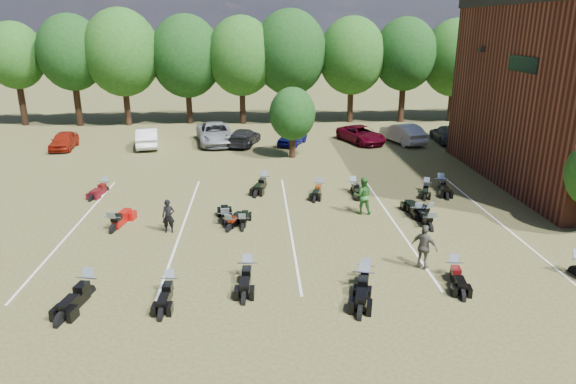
{
  "coord_description": "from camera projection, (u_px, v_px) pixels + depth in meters",
  "views": [
    {
      "loc": [
        -4.43,
        -19.72,
        9.02
      ],
      "look_at": [
        -3.0,
        4.0,
        1.2
      ],
      "focal_mm": 32.0,
      "sensor_mm": 36.0,
      "label": 1
    }
  ],
  "objects": [
    {
      "name": "motorcycle_7",
      "position": [
        114.0,
        231.0,
        23.4
      ],
      "size": [
        1.22,
        2.58,
        1.38
      ],
      "primitive_type": null,
      "rotation": [
        0.0,
        0.0,
        2.96
      ],
      "color": "#9C0D0B",
      "rests_on": "ground"
    },
    {
      "name": "car_3",
      "position": [
        244.0,
        137.0,
        39.77
      ],
      "size": [
        2.87,
        4.73,
        1.28
      ],
      "primitive_type": "imported",
      "rotation": [
        0.0,
        0.0,
        2.88
      ],
      "color": "black",
      "rests_on": "ground"
    },
    {
      "name": "car_2",
      "position": [
        215.0,
        134.0,
        40.2
      ],
      "size": [
        3.66,
        6.17,
        1.61
      ],
      "primitive_type": "imported",
      "rotation": [
        0.0,
        0.0,
        0.18
      ],
      "color": "gray",
      "rests_on": "ground"
    },
    {
      "name": "car_1",
      "position": [
        147.0,
        137.0,
        39.18
      ],
      "size": [
        2.28,
        4.66,
        1.47
      ],
      "primitive_type": "imported",
      "rotation": [
        0.0,
        0.0,
        3.31
      ],
      "color": "silver",
      "rests_on": "ground"
    },
    {
      "name": "car_7",
      "position": [
        447.0,
        134.0,
        40.71
      ],
      "size": [
        2.12,
        4.72,
        1.34
      ],
      "primitive_type": "imported",
      "rotation": [
        0.0,
        0.0,
        3.09
      ],
      "color": "#3D3C41",
      "rests_on": "ground"
    },
    {
      "name": "motorcycle_3",
      "position": [
        365.0,
        279.0,
        19.0
      ],
      "size": [
        1.21,
        2.14,
        1.14
      ],
      "primitive_type": null,
      "rotation": [
        0.0,
        0.0,
        -0.29
      ],
      "color": "black",
      "rests_on": "ground"
    },
    {
      "name": "ground",
      "position": [
        364.0,
        247.0,
        21.77
      ],
      "size": [
        160.0,
        160.0,
        0.0
      ],
      "primitive_type": "plane",
      "color": "brown",
      "rests_on": "ground"
    },
    {
      "name": "car_5",
      "position": [
        403.0,
        133.0,
        40.51
      ],
      "size": [
        2.93,
        4.97,
        1.55
      ],
      "primitive_type": "imported",
      "rotation": [
        0.0,
        0.0,
        3.44
      ],
      "color": "#B7B6B2",
      "rests_on": "ground"
    },
    {
      "name": "tree_line",
      "position": [
        293.0,
        54.0,
        47.23
      ],
      "size": [
        56.0,
        6.0,
        9.79
      ],
      "color": "black",
      "rests_on": "ground"
    },
    {
      "name": "person_black",
      "position": [
        168.0,
        216.0,
        23.04
      ],
      "size": [
        0.58,
        0.39,
        1.55
      ],
      "primitive_type": "imported",
      "rotation": [
        0.0,
        0.0,
        0.04
      ],
      "color": "black",
      "rests_on": "ground"
    },
    {
      "name": "motorcycle_14",
      "position": [
        106.0,
        192.0,
        28.93
      ],
      "size": [
        1.11,
        2.23,
        1.19
      ],
      "primitive_type": null,
      "rotation": [
        0.0,
        0.0,
        -0.21
      ],
      "color": "#4C0A12",
      "rests_on": "ground"
    },
    {
      "name": "motorcycle_0",
      "position": [
        170.0,
        293.0,
        18.01
      ],
      "size": [
        0.75,
        2.18,
        1.2
      ],
      "primitive_type": null,
      "rotation": [
        0.0,
        0.0,
        -0.03
      ],
      "color": "black",
      "rests_on": "ground"
    },
    {
      "name": "motorcycle_20",
      "position": [
        440.0,
        189.0,
        29.31
      ],
      "size": [
        1.05,
        2.4,
        1.29
      ],
      "primitive_type": null,
      "rotation": [
        0.0,
        0.0,
        -0.14
      ],
      "color": "black",
      "rests_on": "ground"
    },
    {
      "name": "motorcycle_12",
      "position": [
        430.0,
        230.0,
        23.59
      ],
      "size": [
        0.79,
        2.28,
        1.26
      ],
      "primitive_type": null,
      "rotation": [
        0.0,
        0.0,
        3.17
      ],
      "color": "black",
      "rests_on": "ground"
    },
    {
      "name": "motorcycle_13",
      "position": [
        428.0,
        220.0,
        24.78
      ],
      "size": [
        1.44,
        2.43,
        1.29
      ],
      "primitive_type": null,
      "rotation": [
        0.0,
        0.0,
        3.47
      ],
      "color": "black",
      "rests_on": "ground"
    },
    {
      "name": "motorcycle_10",
      "position": [
        226.0,
        226.0,
        23.99
      ],
      "size": [
        0.95,
        2.41,
        1.31
      ],
      "primitive_type": null,
      "rotation": [
        0.0,
        0.0,
        3.23
      ],
      "color": "black",
      "rests_on": "ground"
    },
    {
      "name": "young_tree_midfield",
      "position": [
        292.0,
        114.0,
        35.38
      ],
      "size": [
        3.2,
        3.2,
        4.7
      ],
      "color": "black",
      "rests_on": "ground"
    },
    {
      "name": "motorcycle_11",
      "position": [
        417.0,
        219.0,
        24.82
      ],
      "size": [
        0.79,
        2.3,
        1.27
      ],
      "primitive_type": null,
      "rotation": [
        0.0,
        0.0,
        3.17
      ],
      "color": "black",
      "rests_on": "ground"
    },
    {
      "name": "person_grey",
      "position": [
        424.0,
        247.0,
        19.58
      ],
      "size": [
        1.08,
        1.01,
        1.79
      ],
      "primitive_type": "imported",
      "rotation": [
        0.0,
        0.0,
        2.43
      ],
      "color": "#535047",
      "rests_on": "ground"
    },
    {
      "name": "motorcycle_16",
      "position": [
        264.0,
        187.0,
        29.7
      ],
      "size": [
        1.41,
        2.53,
        1.35
      ],
      "primitive_type": null,
      "rotation": [
        0.0,
        0.0,
        -0.28
      ],
      "color": "black",
      "rests_on": "ground"
    },
    {
      "name": "car_4",
      "position": [
        293.0,
        136.0,
        40.02
      ],
      "size": [
        2.85,
        4.02,
        1.27
      ],
      "primitive_type": "imported",
      "rotation": [
        0.0,
        0.0,
        -0.41
      ],
      "color": "#0D1060",
      "rests_on": "ground"
    },
    {
      "name": "motorcycle_19",
      "position": [
        426.0,
        192.0,
        28.9
      ],
      "size": [
        1.29,
        2.13,
        1.13
      ],
      "primitive_type": null,
      "rotation": [
        0.0,
        0.0,
        -0.35
      ],
      "color": "black",
      "rests_on": "ground"
    },
    {
      "name": "motorcycle_18",
      "position": [
        353.0,
        192.0,
        28.87
      ],
      "size": [
        0.98,
        2.3,
        1.25
      ],
      "primitive_type": null,
      "rotation": [
        0.0,
        0.0,
        0.12
      ],
      "color": "black",
      "rests_on": "ground"
    },
    {
      "name": "motorcycle_2",
      "position": [
        248.0,
        278.0,
        19.08
      ],
      "size": [
        0.87,
        2.34,
        1.28
      ],
      "primitive_type": null,
      "rotation": [
        0.0,
        0.0,
        -0.06
      ],
      "color": "black",
      "rests_on": "ground"
    },
    {
      "name": "person_green",
      "position": [
        363.0,
        196.0,
        25.31
      ],
      "size": [
        0.97,
        0.79,
        1.88
      ],
      "primitive_type": "imported",
      "rotation": [
        0.0,
        0.0,
        3.06
      ],
      "color": "#296325",
      "rests_on": "ground"
    },
    {
      "name": "motorcycle_9",
      "position": [
        243.0,
        230.0,
        23.6
      ],
      "size": [
        0.79,
        2.09,
        1.14
      ],
      "primitive_type": null,
      "rotation": [
        0.0,
        0.0,
        3.07
      ],
      "color": "black",
      "rests_on": "ground"
    },
    {
      "name": "motorcycle_17",
      "position": [
        319.0,
        193.0,
        28.71
      ],
      "size": [
        1.23,
        2.22,
        1.18
      ],
      "primitive_type": null,
      "rotation": [
        0.0,
        0.0,
        -0.28
      ],
      "color": "black",
      "rests_on": "ground"
    },
    {
      "name": "car_6",
      "position": [
        361.0,
        134.0,
        40.59
      ],
      "size": [
        3.78,
        5.23,
        1.32
      ],
      "primitive_type": "imported",
      "rotation": [
        0.0,
        0.0,
        0.37
      ],
      "color": "#5B0518",
      "rests_on": "ground"
    },
    {
      "name": "parking_lines",
      "position": [
        289.0,
        222.0,
        24.44
      ],
      "size": [
        20.1,
        14.0,
        0.01
      ],
      "color": "silver",
      "rests_on": "ground"
    },
    {
      "name": "car_0",
      "position": [
        64.0,
        141.0,
        38.54
      ],
      "size": [
        1.81,
        3.92,
        1.3
      ],
      "primitive_type": "imported",
      "rotation": [
        0.0,
        0.0,
        0.07
      ],
      "color": "maroon",
      "rests_on": "ground"
    },
    {
      "name": "motorcycle_6",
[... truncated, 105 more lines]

